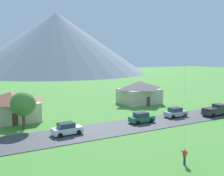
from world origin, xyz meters
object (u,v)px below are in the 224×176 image
Objects in this scene: tree_left_of_center at (23,104)px; parked_car_green_mid_west at (141,118)px; house_leftmost at (139,92)px; parked_car_white_mid_east at (67,129)px; house_left_center at (11,106)px; parked_car_silver_west_end at (176,112)px; pickup_truck_charcoal_east_side at (216,110)px.

parked_car_green_mid_west is at bearing -17.50° from tree_left_of_center.
tree_left_of_center is at bearing 162.50° from parked_car_green_mid_west.
parked_car_green_mid_west is at bearing -123.96° from house_leftmost.
parked_car_white_mid_east is at bearing -178.07° from parked_car_green_mid_west.
house_left_center is at bearing 146.78° from parked_car_green_mid_west.
parked_car_white_mid_east is (5.33, -12.45, -1.71)m from house_left_center.
parked_car_white_mid_east is (4.58, -5.99, -3.01)m from tree_left_of_center.
parked_car_silver_west_end is 7.74m from parked_car_green_mid_west.
house_leftmost is 1.73× the size of pickup_truck_charcoal_east_side.
tree_left_of_center reaches higher than parked_car_white_mid_east.
pickup_truck_charcoal_east_side is (33.44, -14.31, -1.52)m from house_left_center.
tree_left_of_center is 33.74m from pickup_truck_charcoal_east_side.
house_leftmost is 29.33m from tree_left_of_center.
parked_car_white_mid_east is at bearing -177.85° from parked_car_silver_west_end.
parked_car_silver_west_end is 1.00× the size of parked_car_white_mid_east.
parked_car_white_mid_east is (-13.02, -0.44, 0.00)m from parked_car_green_mid_west.
parked_car_silver_west_end is at bearing -99.26° from house_leftmost.
house_leftmost is 28.64m from house_left_center.
pickup_truck_charcoal_east_side reaches higher than parked_car_white_mid_east.
parked_car_green_mid_west is at bearing -177.47° from parked_car_silver_west_end.
house_leftmost reaches higher than parked_car_white_mid_east.
parked_car_green_mid_west is at bearing 171.36° from pickup_truck_charcoal_east_side.
house_leftmost reaches higher than parked_car_silver_west_end.
house_left_center is 2.17× the size of parked_car_silver_west_end.
parked_car_white_mid_east is (-23.15, -15.48, -1.84)m from house_leftmost.
house_leftmost is 18.11m from pickup_truck_charcoal_east_side.
pickup_truck_charcoal_east_side is (28.11, -1.86, 0.19)m from parked_car_white_mid_east.
pickup_truck_charcoal_east_side is at bearing -3.78° from parked_car_white_mid_east.
parked_car_silver_west_end is 1.00× the size of parked_car_green_mid_west.
house_left_center is 13.65m from parked_car_white_mid_east.
parked_car_green_mid_west is 15.27m from pickup_truck_charcoal_east_side.
tree_left_of_center is 1.36× the size of parked_car_green_mid_west.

